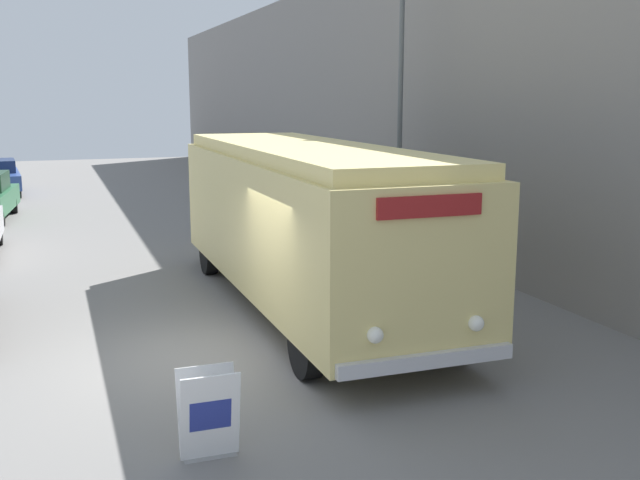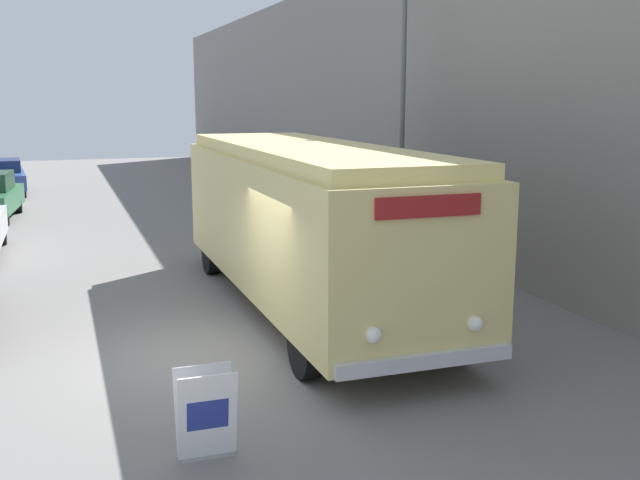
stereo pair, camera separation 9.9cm
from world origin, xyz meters
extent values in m
plane|color=slate|center=(0.00, 0.00, 0.00)|extent=(80.00, 80.00, 0.00)
cube|color=gray|center=(7.21, 10.00, 3.92)|extent=(0.30, 60.00, 7.84)
cylinder|color=black|center=(1.24, -1.35, 0.48)|extent=(0.28, 0.97, 0.97)
cylinder|color=black|center=(3.61, -1.35, 0.48)|extent=(0.28, 0.97, 0.97)
cylinder|color=black|center=(1.24, 5.58, 0.48)|extent=(0.28, 0.97, 0.97)
cylinder|color=black|center=(3.61, 5.58, 0.48)|extent=(0.28, 0.97, 0.97)
cube|color=#E5D17F|center=(2.43, 2.11, 1.70)|extent=(2.70, 9.73, 2.42)
cube|color=#F3DD87|center=(2.43, 2.11, 3.03)|extent=(2.48, 9.34, 0.24)
cube|color=silver|center=(2.43, -2.81, 0.60)|extent=(2.56, 0.12, 0.20)
sphere|color=white|center=(1.68, -2.78, 1.03)|extent=(0.22, 0.22, 0.22)
sphere|color=white|center=(3.17, -2.78, 1.03)|extent=(0.22, 0.22, 0.22)
cube|color=maroon|center=(2.43, -2.77, 2.66)|extent=(1.48, 0.06, 0.28)
cube|color=gray|center=(-0.58, -3.28, 0.00)|extent=(0.60, 0.22, 0.01)
cube|color=white|center=(-0.58, -3.37, 0.51)|extent=(0.67, 0.20, 1.03)
cube|color=white|center=(-0.58, -3.19, 0.51)|extent=(0.67, 0.20, 1.03)
cube|color=navy|center=(-0.58, -3.39, 0.54)|extent=(0.47, 0.07, 0.36)
cylinder|color=#595E60|center=(5.94, 5.38, 3.21)|extent=(0.12, 0.12, 6.42)
cylinder|color=black|center=(-3.55, 10.89, 0.31)|extent=(0.22, 0.63, 0.63)
cylinder|color=black|center=(-3.64, 14.17, 0.30)|extent=(0.22, 0.60, 0.60)
cylinder|color=black|center=(-3.36, 16.95, 0.30)|extent=(0.22, 0.60, 0.60)
cylinder|color=black|center=(-3.35, 21.15, 0.35)|extent=(0.22, 0.70, 0.70)
cylinder|color=black|center=(-3.57, 24.10, 0.35)|extent=(0.22, 0.70, 0.70)
cube|color=#2D478C|center=(-4.22, 22.56, 0.65)|extent=(2.11, 4.48, 0.60)
cube|color=#19274D|center=(-4.23, 22.67, 1.20)|extent=(1.66, 2.07, 0.50)
camera|label=1|loc=(-2.09, -11.14, 4.03)|focal=42.00mm
camera|label=2|loc=(-1.99, -11.18, 4.03)|focal=42.00mm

